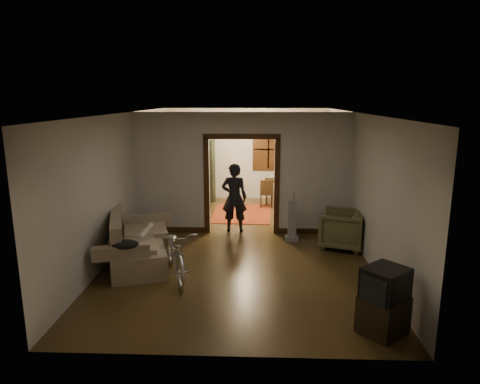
# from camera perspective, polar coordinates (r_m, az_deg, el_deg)

# --- Properties ---
(floor) EXTENTS (5.00, 8.50, 0.01)m
(floor) POSITION_cam_1_polar(r_m,az_deg,el_deg) (9.47, 0.07, -6.71)
(floor) COLOR #342510
(floor) RESTS_ON ground
(ceiling) EXTENTS (5.00, 8.50, 0.01)m
(ceiling) POSITION_cam_1_polar(r_m,az_deg,el_deg) (8.95, 0.08, 10.48)
(ceiling) COLOR white
(ceiling) RESTS_ON floor
(wall_back) EXTENTS (5.00, 0.02, 2.80)m
(wall_back) POSITION_cam_1_polar(r_m,az_deg,el_deg) (13.30, 0.77, 5.08)
(wall_back) COLOR beige
(wall_back) RESTS_ON floor
(wall_left) EXTENTS (0.02, 8.50, 2.80)m
(wall_left) POSITION_cam_1_polar(r_m,az_deg,el_deg) (9.53, -15.13, 1.69)
(wall_left) COLOR beige
(wall_left) RESTS_ON floor
(wall_right) EXTENTS (0.02, 8.50, 2.80)m
(wall_right) POSITION_cam_1_polar(r_m,az_deg,el_deg) (9.35, 15.57, 1.46)
(wall_right) COLOR beige
(wall_right) RESTS_ON floor
(partition_wall) EXTENTS (5.00, 0.14, 2.80)m
(partition_wall) POSITION_cam_1_polar(r_m,az_deg,el_deg) (9.84, 0.24, 2.46)
(partition_wall) COLOR beige
(partition_wall) RESTS_ON floor
(door_casing) EXTENTS (1.74, 0.20, 2.32)m
(door_casing) POSITION_cam_1_polar(r_m,az_deg,el_deg) (9.90, 0.24, 0.75)
(door_casing) COLOR #341C0B
(door_casing) RESTS_ON floor
(far_window) EXTENTS (0.98, 0.06, 1.28)m
(far_window) POSITION_cam_1_polar(r_m,az_deg,el_deg) (13.24, 3.81, 5.68)
(far_window) COLOR black
(far_window) RESTS_ON wall_back
(chandelier) EXTENTS (0.24, 0.24, 0.24)m
(chandelier) POSITION_cam_1_polar(r_m,az_deg,el_deg) (11.47, 0.55, 8.67)
(chandelier) COLOR #FFE0A5
(chandelier) RESTS_ON ceiling
(light_switch) EXTENTS (0.08, 0.01, 0.12)m
(light_switch) POSITION_cam_1_polar(r_m,az_deg,el_deg) (9.82, 6.36, 1.46)
(light_switch) COLOR silver
(light_switch) RESTS_ON partition_wall
(sofa) EXTENTS (1.55, 2.31, 0.98)m
(sofa) POSITION_cam_1_polar(r_m,az_deg,el_deg) (8.46, -13.59, -5.96)
(sofa) COLOR #776A4F
(sofa) RESTS_ON floor
(rolled_paper) EXTENTS (0.11, 0.86, 0.11)m
(rolled_paper) POSITION_cam_1_polar(r_m,az_deg,el_deg) (8.69, -12.44, -5.10)
(rolled_paper) COLOR beige
(rolled_paper) RESTS_ON sofa
(jacket) EXTENTS (0.50, 0.37, 0.14)m
(jacket) POSITION_cam_1_polar(r_m,az_deg,el_deg) (7.56, -15.16, -6.75)
(jacket) COLOR black
(jacket) RESTS_ON sofa
(bicycle) EXTENTS (1.15, 1.83, 0.91)m
(bicycle) POSITION_cam_1_polar(r_m,az_deg,el_deg) (7.70, -8.59, -7.87)
(bicycle) COLOR silver
(bicycle) RESTS_ON floor
(armchair) EXTENTS (1.12, 1.10, 0.80)m
(armchair) POSITION_cam_1_polar(r_m,az_deg,el_deg) (9.29, 13.43, -4.83)
(armchair) COLOR brown
(armchair) RESTS_ON floor
(tv_stand) EXTENTS (0.76, 0.75, 0.51)m
(tv_stand) POSITION_cam_1_polar(r_m,az_deg,el_deg) (6.29, 18.52, -15.25)
(tv_stand) COLOR black
(tv_stand) RESTS_ON floor
(crt_tv) EXTENTS (0.72, 0.71, 0.46)m
(crt_tv) POSITION_cam_1_polar(r_m,az_deg,el_deg) (6.10, 18.81, -11.60)
(crt_tv) COLOR black
(crt_tv) RESTS_ON tv_stand
(vacuum) EXTENTS (0.32, 0.28, 0.89)m
(vacuum) POSITION_cam_1_polar(r_m,az_deg,el_deg) (9.50, 6.97, -3.92)
(vacuum) COLOR gray
(vacuum) RESTS_ON floor
(person) EXTENTS (0.61, 0.41, 1.63)m
(person) POSITION_cam_1_polar(r_m,az_deg,el_deg) (10.02, -0.77, -0.76)
(person) COLOR black
(person) RESTS_ON floor
(oriental_rug) EXTENTS (1.65, 2.12, 0.02)m
(oriental_rug) POSITION_cam_1_polar(r_m,az_deg,el_deg) (11.73, 0.26, -2.86)
(oriental_rug) COLOR maroon
(oriental_rug) RESTS_ON floor
(locker) EXTENTS (1.06, 0.76, 1.90)m
(locker) POSITION_cam_1_polar(r_m,az_deg,el_deg) (13.06, -5.56, 2.90)
(locker) COLOR #29311D
(locker) RESTS_ON floor
(globe) EXTENTS (0.29, 0.29, 0.29)m
(globe) POSITION_cam_1_polar(r_m,az_deg,el_deg) (12.93, -5.65, 7.22)
(globe) COLOR #1E5972
(globe) RESTS_ON locker
(desk) EXTENTS (1.07, 0.81, 0.71)m
(desk) POSITION_cam_1_polar(r_m,az_deg,el_deg) (12.92, 5.46, 0.09)
(desk) COLOR black
(desk) RESTS_ON floor
(desk_chair) EXTENTS (0.39, 0.39, 0.83)m
(desk_chair) POSITION_cam_1_polar(r_m,az_deg,el_deg) (12.35, 3.54, -0.17)
(desk_chair) COLOR black
(desk_chair) RESTS_ON floor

